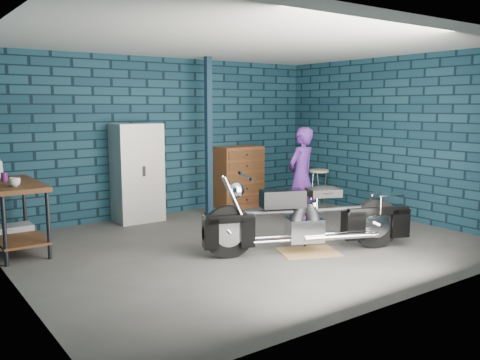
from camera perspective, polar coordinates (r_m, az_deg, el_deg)
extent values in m
plane|color=#4D4B48|center=(7.02, 1.18, -7.22)|extent=(6.00, 6.00, 0.00)
cube|color=#102A36|center=(8.92, -8.44, 4.81)|extent=(6.00, 0.02, 2.70)
cube|color=#102A36|center=(5.56, -24.50, 2.08)|extent=(0.02, 5.00, 2.70)
cube|color=#102A36|center=(8.91, 16.95, 4.54)|extent=(0.02, 5.00, 2.70)
cube|color=silver|center=(6.82, 1.25, 15.21)|extent=(6.00, 5.00, 0.02)
cube|color=#12273A|center=(8.71, -3.55, 4.80)|extent=(0.10, 0.10, 2.70)
cube|color=brown|center=(7.22, -23.90, -3.80)|extent=(0.60, 1.40, 0.91)
cube|color=olive|center=(6.72, 7.69, -7.99)|extent=(0.89, 0.79, 0.01)
imported|color=#421C69|center=(8.15, 6.88, 0.46)|extent=(0.64, 0.49, 1.55)
cube|color=gray|center=(7.56, -24.04, -5.70)|extent=(0.47, 0.33, 0.29)
cube|color=beige|center=(8.45, -11.46, 0.80)|extent=(0.75, 0.53, 1.60)
cube|color=brown|center=(9.48, -0.08, 0.36)|extent=(0.85, 0.47, 1.14)
imported|color=beige|center=(6.76, -23.99, -0.21)|extent=(0.15, 0.15, 0.11)
cylinder|color=#631967|center=(7.28, -24.94, 0.32)|extent=(0.11, 0.11, 0.11)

